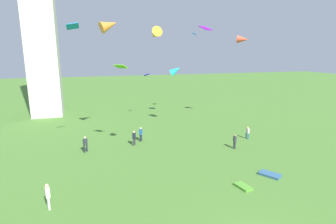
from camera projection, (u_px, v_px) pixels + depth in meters
person_0 at (141, 133)px, 32.31m from camera, size 0.48×0.53×1.76m
person_1 at (134, 137)px, 30.86m from camera, size 0.47×0.52×1.74m
person_2 at (247, 132)px, 33.23m from camera, size 0.32×0.49×1.59m
person_3 at (235, 141)px, 29.78m from camera, size 0.33×0.51×1.66m
person_4 at (85, 143)px, 28.70m from camera, size 0.51×0.52×1.77m
person_5 at (48, 195)px, 18.19m from camera, size 0.39×0.56×1.84m
kite_flying_0 at (147, 75)px, 42.13m from camera, size 0.91×0.77×0.55m
kite_flying_1 at (243, 39)px, 38.85m from camera, size 1.96×2.02×1.25m
kite_flying_2 at (121, 66)px, 26.81m from camera, size 1.47×1.49×0.44m
kite_flying_3 at (109, 25)px, 29.47m from camera, size 2.49×1.81×1.92m
kite_flying_4 at (194, 34)px, 41.93m from camera, size 0.97×1.13×0.44m
kite_flying_5 at (206, 28)px, 31.40m from camera, size 1.44×1.65×0.59m
kite_flying_6 at (73, 26)px, 24.80m from camera, size 1.16×0.75×0.69m
kite_flying_7 at (155, 34)px, 22.40m from camera, size 0.98×1.52×1.25m
kite_flying_8 at (176, 70)px, 43.88m from camera, size 2.38×2.05×1.93m
kite_bundle_0 at (243, 187)px, 21.21m from camera, size 1.06×1.54×0.19m
kite_bundle_1 at (270, 175)px, 23.28m from camera, size 1.77×2.04×0.22m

